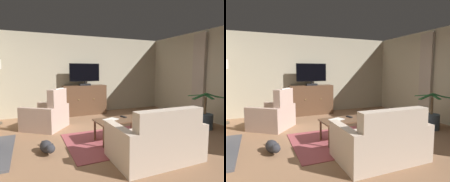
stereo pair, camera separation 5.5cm
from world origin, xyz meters
The scene contains 14 objects.
ground_plane centered at (0.00, 0.00, -0.02)m, with size 6.70×6.52×0.04m, color #936B4C.
wall_back centered at (0.00, 3.01, 1.35)m, with size 6.70×0.10×2.70m, color #B2A88E.
wall_right_with_window centered at (3.10, 0.00, 1.35)m, with size 0.10×6.52×2.70m, color #BBB095.
curtain_panel_far centered at (2.99, 0.64, 1.49)m, with size 0.10×0.44×2.27m, color #B2A393.
rug_central centered at (0.11, -0.06, 0.01)m, with size 2.55×1.65×0.01m, color #9E474C.
tv_cabinet centered at (-0.06, 2.66, 0.48)m, with size 1.45×0.48×1.00m.
television centered at (-0.06, 2.61, 1.39)m, with size 1.02×0.20×0.74m.
coffee_table centered at (-0.06, -0.09, 0.42)m, with size 1.05×0.63×0.47m.
tv_remote centered at (0.11, 0.03, 0.48)m, with size 0.17×0.05×0.02m, color black.
folded_newspaper centered at (-0.23, -0.04, 0.47)m, with size 0.30×0.22×0.01m, color silver.
sofa_floral centered at (0.13, -1.15, 0.31)m, with size 1.47×0.94×0.92m.
armchair_by_fireplace centered at (-1.40, 1.44, 0.32)m, with size 1.28×1.28×1.06m.
potted_plant_on_hearth_side centered at (2.34, -0.20, 0.25)m, with size 0.94×0.90×0.93m.
cat centered at (-1.55, -0.15, 0.12)m, with size 0.29×0.69×0.24m.
Camera 1 is at (-1.82, -3.76, 1.51)m, focal length 31.14 mm.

